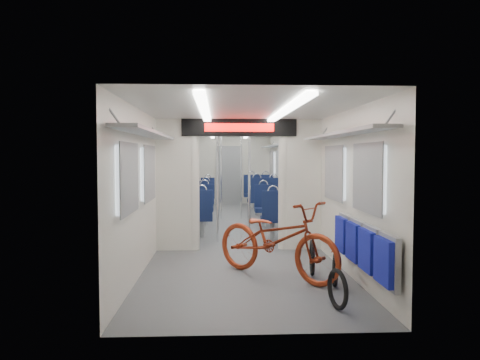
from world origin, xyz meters
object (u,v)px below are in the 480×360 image
(seat_bay_far_right, at_px, (262,192))
(stanchion_near_left, at_px, (217,182))
(seat_bay_near_left, at_px, (193,207))
(stanchion_near_right, at_px, (249,182))
(bike_hoop_a, at_px, (338,291))
(seat_bay_near_right, at_px, (279,208))
(bike_hoop_c, at_px, (312,259))
(stanchion_far_left, at_px, (221,175))
(flip_bench, at_px, (362,246))
(stanchion_far_right, at_px, (241,175))
(seat_bay_far_left, at_px, (199,194))
(bicycle, at_px, (276,239))
(bike_hoop_b, at_px, (335,271))

(seat_bay_far_right, relative_size, stanchion_near_left, 1.00)
(seat_bay_near_left, height_order, stanchion_near_right, stanchion_near_right)
(bike_hoop_a, relative_size, seat_bay_near_right, 0.22)
(bike_hoop_c, distance_m, stanchion_far_left, 6.04)
(flip_bench, distance_m, seat_bay_near_right, 4.55)
(stanchion_far_left, bearing_deg, bike_hoop_c, -78.17)
(bike_hoop_c, distance_m, stanchion_far_right, 6.00)
(bike_hoop_c, xyz_separation_m, seat_bay_far_left, (-1.87, 7.27, 0.31))
(bike_hoop_a, bearing_deg, stanchion_near_left, 107.86)
(seat_bay_far_left, xyz_separation_m, stanchion_near_right, (1.16, -4.72, 0.61))
(bicycle, bearing_deg, stanchion_near_left, 61.36)
(stanchion_near_right, bearing_deg, stanchion_far_left, 98.92)
(stanchion_near_right, distance_m, stanchion_far_left, 3.34)
(stanchion_near_left, bearing_deg, seat_bay_far_right, 75.33)
(seat_bay_near_right, distance_m, seat_bay_far_left, 4.08)
(flip_bench, height_order, stanchion_near_left, stanchion_near_left)
(bike_hoop_a, bearing_deg, seat_bay_far_left, 101.99)
(bike_hoop_c, distance_m, stanchion_near_right, 2.80)
(bike_hoop_a, relative_size, stanchion_near_left, 0.19)
(bike_hoop_b, bearing_deg, bike_hoop_a, -102.76)
(bicycle, xyz_separation_m, seat_bay_far_left, (-1.36, 7.35, 0.01))
(flip_bench, relative_size, stanchion_near_right, 0.93)
(seat_bay_near_left, xyz_separation_m, stanchion_near_left, (0.55, -1.33, 0.61))
(bike_hoop_b, relative_size, seat_bay_near_right, 0.22)
(bike_hoop_a, bearing_deg, flip_bench, 52.21)
(bike_hoop_a, bearing_deg, bike_hoop_c, 89.42)
(seat_bay_far_left, bearing_deg, stanchion_far_left, -65.77)
(seat_bay_near_right, distance_m, stanchion_near_right, 1.44)
(seat_bay_far_left, bearing_deg, seat_bay_near_left, -90.00)
(bicycle, height_order, stanchion_far_left, stanchion_far_left)
(bike_hoop_a, distance_m, bike_hoop_c, 1.45)
(seat_bay_far_right, relative_size, stanchion_near_right, 1.00)
(seat_bay_near_left, relative_size, seat_bay_far_left, 1.00)
(seat_bay_near_right, relative_size, stanchion_near_right, 0.89)
(stanchion_near_left, bearing_deg, stanchion_far_left, 88.42)
(bike_hoop_b, distance_m, seat_bay_far_right, 8.19)
(bike_hoop_b, distance_m, seat_bay_near_left, 4.94)
(bike_hoop_a, distance_m, stanchion_near_left, 4.34)
(stanchion_near_left, bearing_deg, seat_bay_far_left, 96.72)
(bike_hoop_b, height_order, seat_bay_near_right, seat_bay_near_right)
(bike_hoop_a, xyz_separation_m, stanchion_near_left, (-1.30, 4.03, 0.95))
(seat_bay_near_right, xyz_separation_m, stanchion_far_right, (-0.70, 2.24, 0.61))
(stanchion_near_right, height_order, stanchion_far_right, same)
(bicycle, xyz_separation_m, bike_hoop_c, (0.51, 0.08, -0.31))
(stanchion_near_right, bearing_deg, bicycle, -85.72)
(bike_hoop_b, height_order, bike_hoop_c, bike_hoop_c)
(stanchion_near_right, distance_m, stanchion_far_right, 3.33)
(seat_bay_near_left, height_order, seat_bay_near_right, seat_bay_near_left)
(seat_bay_far_left, height_order, stanchion_far_left, stanchion_far_left)
(stanchion_far_right, bearing_deg, flip_bench, -80.62)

